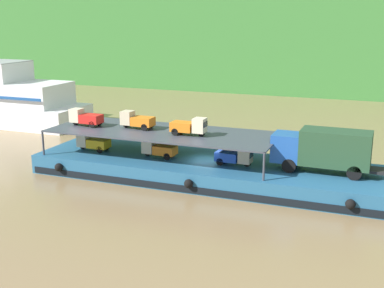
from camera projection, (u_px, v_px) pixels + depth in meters
The scene contains 10 objects.
ground_plane at pixel (207, 179), 38.54m from camera, with size 400.00×400.00×0.00m, color olive.
cargo_barge at pixel (207, 170), 38.34m from camera, with size 27.34×7.91×1.50m.
covered_lorry at pixel (324, 149), 34.88m from camera, with size 7.89×2.41×3.10m.
cargo_rack at pixel (162, 132), 39.02m from camera, with size 18.14×6.59×2.00m.
mini_truck_lower_stern at pixel (93, 142), 40.98m from camera, with size 2.74×1.21×1.38m.
mini_truck_lower_aft at pixel (159, 149), 38.95m from camera, with size 2.75×1.22×1.38m.
mini_truck_lower_mid at pixel (235, 156), 36.81m from camera, with size 2.78×1.27×1.38m.
mini_truck_upper_stern at pixel (85, 118), 40.87m from camera, with size 2.75×1.21×1.38m.
mini_truck_upper_mid at pixel (137, 120), 39.84m from camera, with size 2.76×1.23×1.38m.
mini_truck_upper_fore at pixel (189, 126), 37.57m from camera, with size 2.75×1.21×1.38m.
Camera 1 is at (12.14, -34.61, 12.20)m, focal length 46.21 mm.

